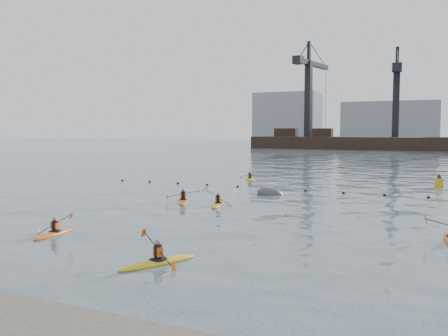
{
  "coord_description": "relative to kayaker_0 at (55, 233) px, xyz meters",
  "views": [
    {
      "loc": [
        10.79,
        -14.4,
        4.89
      ],
      "look_at": [
        -0.05,
        9.07,
        2.8
      ],
      "focal_mm": 38.0,
      "sensor_mm": 36.0,
      "label": 1
    }
  ],
  "objects": [
    {
      "name": "ground",
      "position": [
        5.55,
        -2.09,
        -0.09
      ],
      "size": [
        400.0,
        400.0,
        0.0
      ],
      "primitive_type": "plane",
      "color": "#324149",
      "rests_on": "ground"
    },
    {
      "name": "float_line",
      "position": [
        5.05,
        20.45,
        -0.06
      ],
      "size": [
        33.24,
        0.73,
        0.24
      ],
      "color": "black",
      "rests_on": "ground"
    },
    {
      "name": "barge_pier",
      "position": [
        5.32,
        107.91,
        1.81
      ],
      "size": [
        72.0,
        19.3,
        29.5
      ],
      "color": "black",
      "rests_on": "ground"
    },
    {
      "name": "skyline",
      "position": [
        7.78,
        148.19,
        9.16
      ],
      "size": [
        141.0,
        28.0,
        22.0
      ],
      "color": "gray",
      "rests_on": "ground"
    },
    {
      "name": "kayaker_0",
      "position": [
        0.0,
        0.0,
        0.0
      ],
      "size": [
        2.03,
        2.94,
        1.2
      ],
      "rotation": [
        0.0,
        0.0,
        0.12
      ],
      "color": "#CE5C13",
      "rests_on": "ground"
    },
    {
      "name": "kayaker_1",
      "position": [
        7.04,
        -2.12,
        0.01
      ],
      "size": [
        2.08,
        3.17,
        1.28
      ],
      "rotation": [
        0.0,
        0.0,
        -0.45
      ],
      "color": "gold",
      "rests_on": "ground"
    },
    {
      "name": "kayaker_2",
      "position": [
        0.51,
        11.16,
        0.01
      ],
      "size": [
        2.17,
        3.22,
        1.06
      ],
      "rotation": [
        0.0,
        0.0,
        0.5
      ],
      "color": "#E85A15",
      "rests_on": "ground"
    },
    {
      "name": "kayaker_3",
      "position": [
        3.24,
        10.95,
        0.0
      ],
      "size": [
        2.05,
        3.01,
        1.28
      ],
      "rotation": [
        0.0,
        0.0,
        0.24
      ],
      "color": "#BF7916",
      "rests_on": "ground"
    },
    {
      "name": "kayaker_5",
      "position": [
        -0.71,
        26.43,
        0.0
      ],
      "size": [
        2.37,
        2.7,
        1.03
      ],
      "rotation": [
        0.0,
        0.0,
        0.69
      ],
      "color": "yellow",
      "rests_on": "ground"
    },
    {
      "name": "mooring_buoy",
      "position": [
        4.61,
        17.31,
        -0.09
      ],
      "size": [
        2.57,
        2.01,
        1.46
      ],
      "primitive_type": "ellipsoid",
      "rotation": [
        0.0,
        0.21,
        0.39
      ],
      "color": "#3B3D40",
      "rests_on": "ground"
    },
    {
      "name": "nav_buoy",
      "position": [
        16.16,
        27.65,
        0.31
      ],
      "size": [
        0.72,
        0.72,
        1.31
      ],
      "color": "gold",
      "rests_on": "ground"
    }
  ]
}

